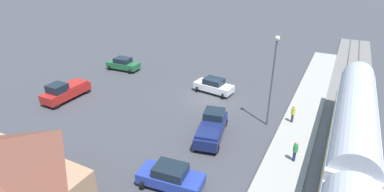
{
  "coord_description": "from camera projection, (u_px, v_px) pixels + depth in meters",
  "views": [
    {
      "loc": [
        -12.09,
        27.27,
        14.53
      ],
      "look_at": [
        0.99,
        2.08,
        1.0
      ],
      "focal_mm": 27.84,
      "sensor_mm": 36.0,
      "label": 1
    }
  ],
  "objects": [
    {
      "name": "sedan_white",
      "position": [
        214.0,
        86.0,
        34.24
      ],
      "size": [
        4.68,
        2.66,
        1.74
      ],
      "color": "white",
      "rests_on": "ground"
    },
    {
      "name": "light_pole_near_platform",
      "position": [
        273.0,
        72.0,
        25.82
      ],
      "size": [
        0.44,
        0.44,
        8.5
      ],
      "color": "#515156",
      "rests_on": "ground"
    },
    {
      "name": "railway_track",
      "position": [
        347.0,
        129.0,
        27.26
      ],
      "size": [
        4.8,
        70.0,
        0.3
      ],
      "color": "slate",
      "rests_on": "ground"
    },
    {
      "name": "sedan_green",
      "position": [
        123.0,
        64.0,
        41.04
      ],
      "size": [
        4.61,
        2.5,
        1.74
      ],
      "color": "#236638",
      "rests_on": "ground"
    },
    {
      "name": "ground_plane",
      "position": [
        208.0,
        99.0,
        33.13
      ],
      "size": [
        200.0,
        200.0,
        0.0
      ],
      "primitive_type": "plane",
      "color": "#424247"
    },
    {
      "name": "platform",
      "position": [
        302.0,
        118.0,
        28.9
      ],
      "size": [
        3.2,
        46.0,
        0.3
      ],
      "color": "#A8A399",
      "rests_on": "ground"
    },
    {
      "name": "pedestrian_waiting_far",
      "position": [
        295.0,
        150.0,
        22.28
      ],
      "size": [
        0.36,
        0.36,
        1.71
      ],
      "color": "#23284C",
      "rests_on": "platform"
    },
    {
      "name": "pickup_red",
      "position": [
        65.0,
        91.0,
        32.56
      ],
      "size": [
        1.96,
        5.4,
        2.14
      ],
      "color": "red",
      "rests_on": "ground"
    },
    {
      "name": "pickup_navy",
      "position": [
        212.0,
        127.0,
        25.76
      ],
      "size": [
        3.07,
        5.69,
        2.14
      ],
      "color": "navy",
      "rests_on": "ground"
    },
    {
      "name": "sedan_blue",
      "position": [
        171.0,
        177.0,
        20.22
      ],
      "size": [
        4.68,
        2.66,
        1.74
      ],
      "color": "#283D9E",
      "rests_on": "ground"
    },
    {
      "name": "pedestrian_on_platform",
      "position": [
        293.0,
        113.0,
        27.52
      ],
      "size": [
        0.36,
        0.36,
        1.71
      ],
      "color": "#333338",
      "rests_on": "platform"
    }
  ]
}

